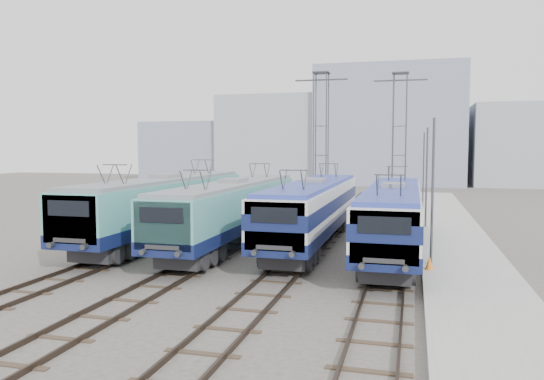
{
  "coord_description": "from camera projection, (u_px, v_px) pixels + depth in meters",
  "views": [
    {
      "loc": [
        7.74,
        -23.13,
        5.64
      ],
      "look_at": [
        -0.32,
        7.0,
        3.15
      ],
      "focal_mm": 35.0,
      "sensor_mm": 36.0,
      "label": 1
    }
  ],
  "objects": [
    {
      "name": "ground",
      "position": [
        240.0,
        269.0,
        24.71
      ],
      "size": [
        160.0,
        160.0,
        0.0
      ],
      "primitive_type": "plane",
      "color": "#514C47"
    },
    {
      "name": "platform",
      "position": [
        457.0,
        246.0,
        29.77
      ],
      "size": [
        4.0,
        70.0,
        0.3
      ],
      "primitive_type": "cube",
      "color": "#9E9E99",
      "rests_on": "ground"
    },
    {
      "name": "locomotive_far_left",
      "position": [
        165.0,
        203.0,
        31.98
      ],
      "size": [
        2.99,
        18.88,
        3.55
      ],
      "color": "#101947",
      "rests_on": "ground"
    },
    {
      "name": "locomotive_center_left",
      "position": [
        232.0,
        207.0,
        30.3
      ],
      "size": [
        2.85,
        18.01,
        3.39
      ],
      "color": "#101947",
      "rests_on": "ground"
    },
    {
      "name": "locomotive_center_right",
      "position": [
        313.0,
        206.0,
        30.27
      ],
      "size": [
        2.85,
        18.03,
        3.39
      ],
      "color": "#101947",
      "rests_on": "ground"
    },
    {
      "name": "locomotive_far_right",
      "position": [
        393.0,
        213.0,
        27.67
      ],
      "size": [
        2.79,
        17.64,
        3.32
      ],
      "color": "#101947",
      "rests_on": "ground"
    },
    {
      "name": "catenary_tower_west",
      "position": [
        321.0,
        136.0,
        45.37
      ],
      "size": [
        4.5,
        1.2,
        12.0
      ],
      "color": "#3F4247",
      "rests_on": "ground"
    },
    {
      "name": "catenary_tower_east",
      "position": [
        399.0,
        136.0,
        45.62
      ],
      "size": [
        4.5,
        1.2,
        12.0
      ],
      "color": "#3F4247",
      "rests_on": "ground"
    },
    {
      "name": "mast_front",
      "position": [
        432.0,
        195.0,
        24.14
      ],
      "size": [
        0.12,
        0.12,
        7.0
      ],
      "primitive_type": "cylinder",
      "color": "#3F4247",
      "rests_on": "ground"
    },
    {
      "name": "mast_mid",
      "position": [
        426.0,
        180.0,
        35.7
      ],
      "size": [
        0.12,
        0.12,
        7.0
      ],
      "primitive_type": "cylinder",
      "color": "#3F4247",
      "rests_on": "ground"
    },
    {
      "name": "mast_rear",
      "position": [
        423.0,
        172.0,
        47.25
      ],
      "size": [
        0.12,
        0.12,
        7.0
      ],
      "primitive_type": "cylinder",
      "color": "#3F4247",
      "rests_on": "ground"
    },
    {
      "name": "safety_cone",
      "position": [
        429.0,
        263.0,
        23.27
      ],
      "size": [
        0.36,
        0.36,
        0.61
      ],
      "primitive_type": "cone",
      "color": "orange",
      "rests_on": "platform"
    },
    {
      "name": "building_west",
      "position": [
        278.0,
        140.0,
        87.47
      ],
      "size": [
        18.0,
        12.0,
        14.0
      ],
      "primitive_type": "cube",
      "color": "#979DA7",
      "rests_on": "ground"
    },
    {
      "name": "building_center",
      "position": [
        390.0,
        126.0,
        82.67
      ],
      "size": [
        22.0,
        14.0,
        18.0
      ],
      "primitive_type": "cube",
      "color": "#838AA1",
      "rests_on": "ground"
    },
    {
      "name": "building_east",
      "position": [
        529.0,
        145.0,
        77.75
      ],
      "size": [
        16.0,
        12.0,
        12.0
      ],
      "primitive_type": "cube",
      "color": "#979DA7",
      "rests_on": "ground"
    },
    {
      "name": "building_far_west",
      "position": [
        189.0,
        152.0,
        91.75
      ],
      "size": [
        14.0,
        10.0,
        10.0
      ],
      "primitive_type": "cube",
      "color": "#838AA1",
      "rests_on": "ground"
    }
  ]
}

